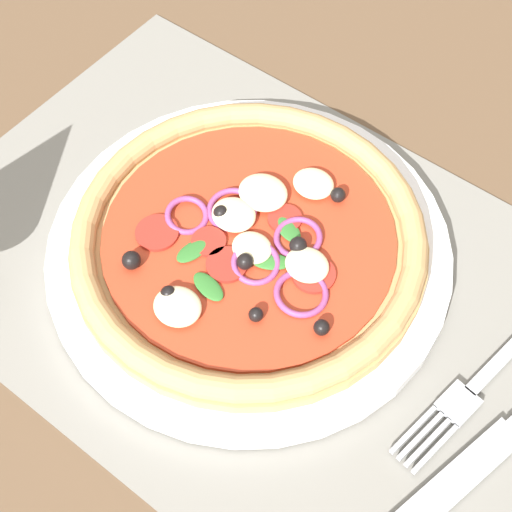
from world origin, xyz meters
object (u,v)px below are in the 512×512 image
(plate, at_px, (249,252))
(fork, at_px, (479,382))
(pizza, at_px, (249,239))
(knife, at_px, (494,447))

(plate, bearing_deg, fork, -175.82)
(pizza, height_order, fork, pizza)
(pizza, xyz_separation_m, knife, (-0.21, 0.02, -0.02))
(knife, bearing_deg, fork, -126.02)
(pizza, distance_m, fork, 0.19)
(pizza, relative_size, knife, 1.30)
(plate, distance_m, fork, 0.19)
(plate, relative_size, fork, 1.65)
(plate, height_order, knife, plate)
(plate, distance_m, knife, 0.22)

